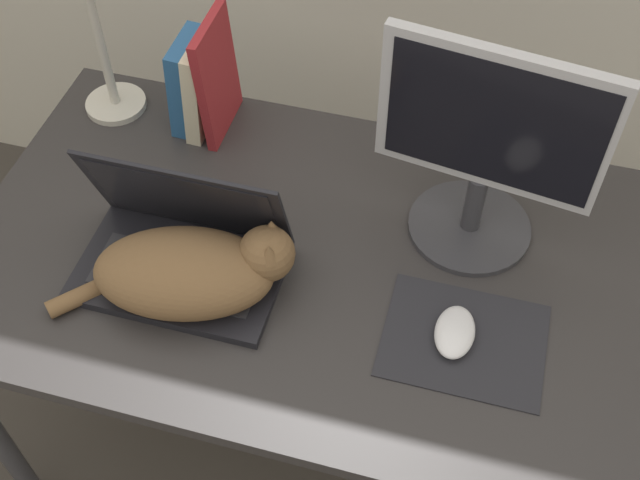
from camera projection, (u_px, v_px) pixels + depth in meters
desk at (304, 278)px, 1.54m from camera, size 1.27×0.78×0.73m
laptop at (182, 251)px, 1.43m from camera, size 0.37×0.23×0.23m
cat at (193, 271)px, 1.38m from camera, size 0.41×0.25×0.15m
external_monitor at (487, 148)px, 1.36m from camera, size 0.39×0.23×0.41m
mousepad at (464, 340)px, 1.37m from camera, size 0.28×0.22×0.00m
computer_mouse at (455, 332)px, 1.36m from camera, size 0.07×0.11×0.03m
book_row at (202, 81)px, 1.63m from camera, size 0.11×0.17×0.26m
desk_lamp at (98, 2)px, 1.50m from camera, size 0.17×0.17×0.43m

